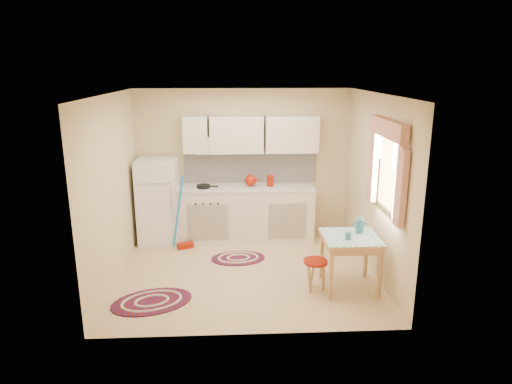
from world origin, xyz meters
TOP-DOWN VIEW (x-y plane):
  - room_shell at (0.16, 0.24)m, footprint 3.64×3.60m
  - fridge at (-1.41, 1.25)m, footprint 0.65×0.60m
  - broom at (-0.96, 0.90)m, footprint 0.30×0.21m
  - base_cabinets at (0.03, 1.30)m, footprint 2.25×0.60m
  - countertop at (0.03, 1.30)m, footprint 2.27×0.62m
  - frying_pan at (-0.67, 1.25)m, footprint 0.25×0.25m
  - red_kettle at (0.11, 1.30)m, footprint 0.24×0.23m
  - red_canister at (0.44, 1.30)m, footprint 0.13×0.13m
  - table at (1.34, -0.57)m, footprint 0.72×0.72m
  - stool at (0.88, -0.61)m, footprint 0.36×0.36m
  - coffee_pot at (1.48, -0.45)m, footprint 0.16×0.15m
  - mug at (1.27, -0.67)m, footprint 0.08×0.08m
  - rug_center at (-0.11, 0.45)m, footprint 0.87×0.63m
  - rug_left at (-1.21, -0.84)m, footprint 1.17×0.96m

SIDE VIEW (x-z plane):
  - rug_center at x=-0.11m, z-range 0.00..0.02m
  - rug_left at x=-1.21m, z-range 0.00..0.02m
  - stool at x=0.88m, z-range 0.00..0.42m
  - table at x=1.34m, z-range 0.00..0.72m
  - base_cabinets at x=0.03m, z-range 0.00..0.88m
  - broom at x=-0.96m, z-range 0.00..1.20m
  - fridge at x=-1.41m, z-range 0.00..1.40m
  - mug at x=1.27m, z-range 0.72..0.82m
  - coffee_pot at x=1.48m, z-range 0.72..0.98m
  - countertop at x=0.03m, z-range 0.88..0.92m
  - frying_pan at x=-0.67m, z-range 0.92..0.97m
  - red_canister at x=0.44m, z-range 0.92..1.08m
  - red_kettle at x=0.11m, z-range 0.92..1.13m
  - room_shell at x=0.16m, z-range 0.34..2.86m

